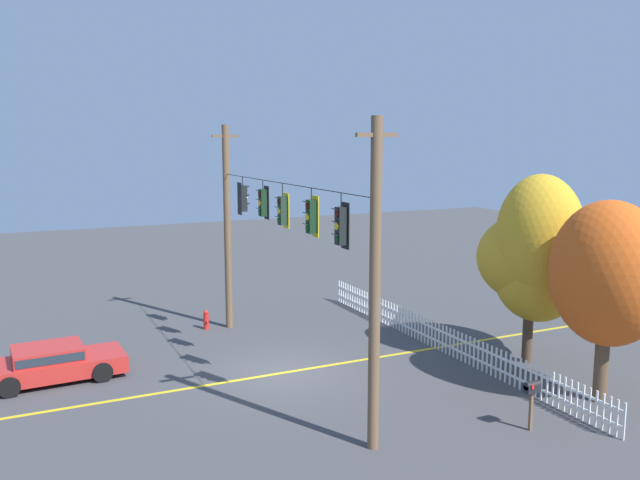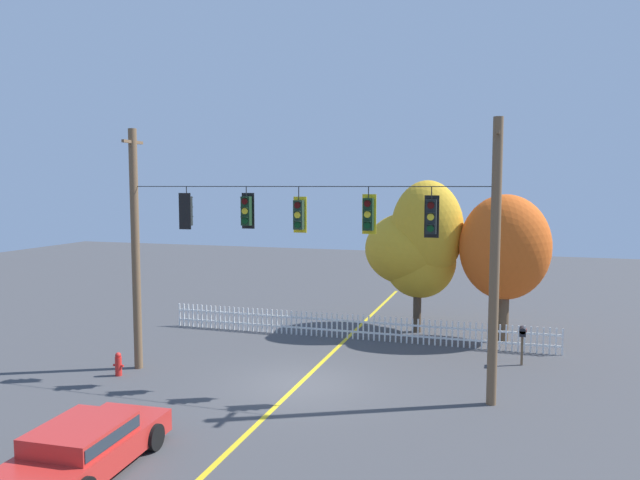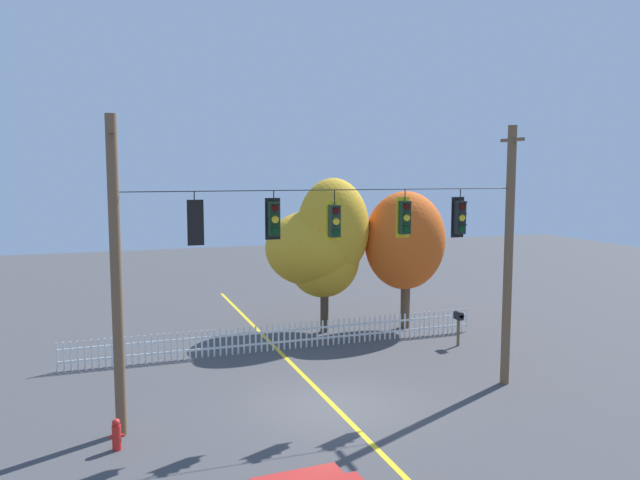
{
  "view_description": "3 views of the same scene",
  "coord_description": "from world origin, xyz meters",
  "px_view_note": "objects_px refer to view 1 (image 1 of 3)",
  "views": [
    {
      "loc": [
        19.52,
        -7.93,
        7.77
      ],
      "look_at": [
        0.59,
        1.06,
        4.51
      ],
      "focal_mm": 36.91,
      "sensor_mm": 36.0,
      "label": 1
    },
    {
      "loc": [
        6.21,
        -17.77,
        6.36
      ],
      "look_at": [
        0.31,
        1.3,
        4.56
      ],
      "focal_mm": 33.75,
      "sensor_mm": 36.0,
      "label": 2
    },
    {
      "loc": [
        -6.24,
        -16.53,
        6.84
      ],
      "look_at": [
        0.04,
        1.32,
        4.78
      ],
      "focal_mm": 34.95,
      "sensor_mm": 36.0,
      "label": 3
    }
  ],
  "objects_px": {
    "traffic_signal_eastbound_side": "(341,226)",
    "roadside_mailbox": "(532,390)",
    "traffic_signal_northbound_secondary": "(283,211)",
    "traffic_signal_northbound_primary": "(243,198)",
    "traffic_signal_southbound_primary": "(263,203)",
    "autumn_maple_mid": "(610,270)",
    "autumn_maple_near_fence": "(536,256)",
    "traffic_signal_westbound_side": "(312,216)",
    "fire_hydrant": "(206,320)",
    "parked_car": "(52,362)"
  },
  "relations": [
    {
      "from": "parked_car",
      "to": "autumn_maple_near_fence",
      "type": "bearing_deg",
      "value": 71.48
    },
    {
      "from": "traffic_signal_westbound_side",
      "to": "traffic_signal_southbound_primary",
      "type": "bearing_deg",
      "value": -179.99
    },
    {
      "from": "traffic_signal_eastbound_side",
      "to": "fire_hydrant",
      "type": "distance_m",
      "value": 11.44
    },
    {
      "from": "autumn_maple_near_fence",
      "to": "traffic_signal_northbound_secondary",
      "type": "bearing_deg",
      "value": -107.0
    },
    {
      "from": "parked_car",
      "to": "traffic_signal_westbound_side",
      "type": "bearing_deg",
      "value": 55.55
    },
    {
      "from": "traffic_signal_northbound_primary",
      "to": "autumn_maple_near_fence",
      "type": "height_order",
      "value": "autumn_maple_near_fence"
    },
    {
      "from": "autumn_maple_near_fence",
      "to": "parked_car",
      "type": "distance_m",
      "value": 16.55
    },
    {
      "from": "traffic_signal_southbound_primary",
      "to": "traffic_signal_eastbound_side",
      "type": "xyz_separation_m",
      "value": [
        5.89,
        0.0,
        -0.1
      ]
    },
    {
      "from": "traffic_signal_eastbound_side",
      "to": "roadside_mailbox",
      "type": "relative_size",
      "value": 1.1
    },
    {
      "from": "autumn_maple_near_fence",
      "to": "autumn_maple_mid",
      "type": "relative_size",
      "value": 1.1
    },
    {
      "from": "traffic_signal_eastbound_side",
      "to": "roadside_mailbox",
      "type": "xyz_separation_m",
      "value": [
        2.77,
        4.31,
        -4.34
      ]
    },
    {
      "from": "traffic_signal_westbound_side",
      "to": "traffic_signal_eastbound_side",
      "type": "distance_m",
      "value": 1.88
    },
    {
      "from": "traffic_signal_northbound_primary",
      "to": "fire_hydrant",
      "type": "height_order",
      "value": "traffic_signal_northbound_primary"
    },
    {
      "from": "traffic_signal_northbound_primary",
      "to": "autumn_maple_near_fence",
      "type": "xyz_separation_m",
      "value": [
        6.5,
        8.38,
        -1.79
      ]
    },
    {
      "from": "traffic_signal_northbound_secondary",
      "to": "traffic_signal_northbound_primary",
      "type": "bearing_deg",
      "value": -179.73
    },
    {
      "from": "traffic_signal_northbound_primary",
      "to": "traffic_signal_southbound_primary",
      "type": "height_order",
      "value": "same"
    },
    {
      "from": "traffic_signal_westbound_side",
      "to": "traffic_signal_northbound_secondary",
      "type": "bearing_deg",
      "value": -179.98
    },
    {
      "from": "traffic_signal_northbound_secondary",
      "to": "roadside_mailbox",
      "type": "xyz_separation_m",
      "value": [
        6.88,
        4.31,
        -4.34
      ]
    },
    {
      "from": "autumn_maple_near_fence",
      "to": "fire_hydrant",
      "type": "xyz_separation_m",
      "value": [
        -8.66,
        -9.32,
        -3.35
      ]
    },
    {
      "from": "traffic_signal_southbound_primary",
      "to": "autumn_maple_near_fence",
      "type": "relative_size",
      "value": 0.21
    },
    {
      "from": "traffic_signal_northbound_secondary",
      "to": "roadside_mailbox",
      "type": "distance_m",
      "value": 9.2
    },
    {
      "from": "traffic_signal_northbound_primary",
      "to": "traffic_signal_eastbound_side",
      "type": "xyz_separation_m",
      "value": [
        8.05,
        0.02,
        -0.07
      ]
    },
    {
      "from": "traffic_signal_southbound_primary",
      "to": "traffic_signal_westbound_side",
      "type": "xyz_separation_m",
      "value": [
        4.01,
        0.0,
        -0.05
      ]
    },
    {
      "from": "traffic_signal_northbound_primary",
      "to": "autumn_maple_near_fence",
      "type": "relative_size",
      "value": 0.21
    },
    {
      "from": "traffic_signal_northbound_primary",
      "to": "fire_hydrant",
      "type": "relative_size",
      "value": 1.78
    },
    {
      "from": "roadside_mailbox",
      "to": "autumn_maple_mid",
      "type": "bearing_deg",
      "value": 101.51
    },
    {
      "from": "traffic_signal_northbound_primary",
      "to": "traffic_signal_westbound_side",
      "type": "relative_size",
      "value": 0.98
    },
    {
      "from": "traffic_signal_eastbound_side",
      "to": "traffic_signal_northbound_primary",
      "type": "bearing_deg",
      "value": -179.86
    },
    {
      "from": "autumn_maple_near_fence",
      "to": "parked_car",
      "type": "height_order",
      "value": "autumn_maple_near_fence"
    },
    {
      "from": "autumn_maple_near_fence",
      "to": "parked_car",
      "type": "relative_size",
      "value": 1.47
    },
    {
      "from": "autumn_maple_near_fence",
      "to": "roadside_mailbox",
      "type": "distance_m",
      "value": 6.48
    },
    {
      "from": "autumn_maple_mid",
      "to": "parked_car",
      "type": "xyz_separation_m",
      "value": [
        -8.78,
        -14.79,
        -3.36
      ]
    },
    {
      "from": "traffic_signal_southbound_primary",
      "to": "traffic_signal_northbound_secondary",
      "type": "bearing_deg",
      "value": -0.01
    },
    {
      "from": "traffic_signal_northbound_primary",
      "to": "traffic_signal_northbound_secondary",
      "type": "bearing_deg",
      "value": 0.27
    },
    {
      "from": "traffic_signal_westbound_side",
      "to": "traffic_signal_eastbound_side",
      "type": "relative_size",
      "value": 0.96
    },
    {
      "from": "traffic_signal_northbound_primary",
      "to": "fire_hydrant",
      "type": "xyz_separation_m",
      "value": [
        -2.16,
        -0.94,
        -5.14
      ]
    },
    {
      "from": "roadside_mailbox",
      "to": "traffic_signal_westbound_side",
      "type": "bearing_deg",
      "value": -137.17
    },
    {
      "from": "autumn_maple_mid",
      "to": "parked_car",
      "type": "bearing_deg",
      "value": -120.7
    },
    {
      "from": "traffic_signal_southbound_primary",
      "to": "parked_car",
      "type": "distance_m",
      "value": 8.65
    },
    {
      "from": "parked_car",
      "to": "fire_hydrant",
      "type": "bearing_deg",
      "value": 119.88
    },
    {
      "from": "traffic_signal_westbound_side",
      "to": "roadside_mailbox",
      "type": "bearing_deg",
      "value": 42.83
    },
    {
      "from": "traffic_signal_southbound_primary",
      "to": "fire_hydrant",
      "type": "distance_m",
      "value": 6.8
    },
    {
      "from": "traffic_signal_northbound_primary",
      "to": "parked_car",
      "type": "distance_m",
      "value": 8.68
    },
    {
      "from": "roadside_mailbox",
      "to": "autumn_maple_near_fence",
      "type": "bearing_deg",
      "value": 136.81
    },
    {
      "from": "traffic_signal_northbound_secondary",
      "to": "autumn_maple_mid",
      "type": "distance_m",
      "value": 10.02
    },
    {
      "from": "autumn_maple_near_fence",
      "to": "traffic_signal_southbound_primary",
      "type": "bearing_deg",
      "value": -117.42
    },
    {
      "from": "autumn_maple_near_fence",
      "to": "autumn_maple_mid",
      "type": "bearing_deg",
      "value": -9.72
    },
    {
      "from": "traffic_signal_southbound_primary",
      "to": "autumn_maple_mid",
      "type": "distance_m",
      "value": 11.22
    },
    {
      "from": "traffic_signal_southbound_primary",
      "to": "traffic_signal_eastbound_side",
      "type": "relative_size",
      "value": 0.9
    },
    {
      "from": "traffic_signal_southbound_primary",
      "to": "roadside_mailbox",
      "type": "xyz_separation_m",
      "value": [
        8.66,
        4.31,
        -4.44
      ]
    }
  ]
}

